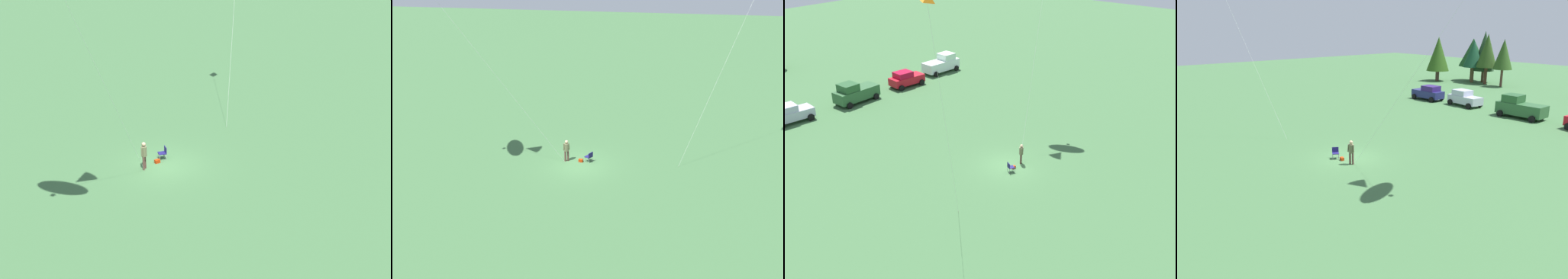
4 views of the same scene
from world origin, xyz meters
TOP-DOWN VIEW (x-y plane):
  - ground_plane at (0.00, 0.00)m, footprint 160.00×160.00m
  - person_kite_flyer at (1.10, -0.55)m, footprint 0.51×0.46m
  - folding_chair at (-0.66, -0.69)m, footprint 0.66×0.66m
  - backpack_on_grass at (-0.00, -0.58)m, footprint 0.36×0.29m

SIDE VIEW (x-z plane):
  - ground_plane at x=0.00m, z-range 0.00..0.00m
  - backpack_on_grass at x=0.00m, z-range 0.00..0.22m
  - folding_chair at x=-0.66m, z-range 0.08..0.90m
  - person_kite_flyer at x=1.10m, z-range 0.15..1.89m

